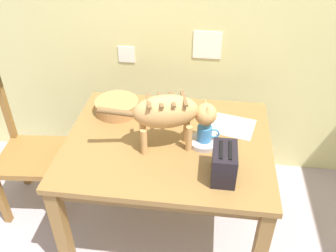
{
  "coord_description": "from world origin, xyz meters",
  "views": [
    {
      "loc": [
        0.22,
        -0.64,
        2.02
      ],
      "look_at": [
        0.01,
        1.01,
        0.83
      ],
      "focal_mm": 39.03,
      "sensor_mm": 36.0,
      "label": 1
    }
  ],
  "objects_px": {
    "coffee_mug": "(205,133)",
    "cat": "(171,113)",
    "saucer_bowl": "(204,142)",
    "book_stack": "(166,108)",
    "toaster": "(224,163)",
    "wicker_basket": "(117,106)",
    "magazine": "(230,126)",
    "wooden_chair_near": "(25,154)",
    "dining_table": "(168,152)"
  },
  "relations": [
    {
      "from": "toaster",
      "to": "cat",
      "type": "bearing_deg",
      "value": 144.52
    },
    {
      "from": "saucer_bowl",
      "to": "toaster",
      "type": "distance_m",
      "value": 0.29
    },
    {
      "from": "cat",
      "to": "book_stack",
      "type": "xyz_separation_m",
      "value": [
        -0.07,
        0.34,
        -0.19
      ]
    },
    {
      "from": "dining_table",
      "to": "saucer_bowl",
      "type": "height_order",
      "value": "saucer_bowl"
    },
    {
      "from": "book_stack",
      "to": "wooden_chair_near",
      "type": "bearing_deg",
      "value": -167.33
    },
    {
      "from": "dining_table",
      "to": "cat",
      "type": "xyz_separation_m",
      "value": [
        0.02,
        -0.05,
        0.31
      ]
    },
    {
      "from": "book_stack",
      "to": "magazine",
      "type": "bearing_deg",
      "value": -13.67
    },
    {
      "from": "coffee_mug",
      "to": "toaster",
      "type": "bearing_deg",
      "value": -67.68
    },
    {
      "from": "cat",
      "to": "wooden_chair_near",
      "type": "height_order",
      "value": "cat"
    },
    {
      "from": "dining_table",
      "to": "book_stack",
      "type": "height_order",
      "value": "book_stack"
    },
    {
      "from": "dining_table",
      "to": "wicker_basket",
      "type": "height_order",
      "value": "wicker_basket"
    },
    {
      "from": "saucer_bowl",
      "to": "wooden_chair_near",
      "type": "xyz_separation_m",
      "value": [
        -1.18,
        0.08,
        -0.29
      ]
    },
    {
      "from": "coffee_mug",
      "to": "cat",
      "type": "bearing_deg",
      "value": -165.88
    },
    {
      "from": "saucer_bowl",
      "to": "magazine",
      "type": "relative_size",
      "value": 0.6
    },
    {
      "from": "cat",
      "to": "toaster",
      "type": "relative_size",
      "value": 3.12
    },
    {
      "from": "cat",
      "to": "book_stack",
      "type": "distance_m",
      "value": 0.39
    },
    {
      "from": "dining_table",
      "to": "saucer_bowl",
      "type": "bearing_deg",
      "value": -1.6
    },
    {
      "from": "wicker_basket",
      "to": "wooden_chair_near",
      "type": "relative_size",
      "value": 0.3
    },
    {
      "from": "wicker_basket",
      "to": "magazine",
      "type": "bearing_deg",
      "value": -5.49
    },
    {
      "from": "saucer_bowl",
      "to": "dining_table",
      "type": "bearing_deg",
      "value": 178.4
    },
    {
      "from": "wicker_basket",
      "to": "cat",
      "type": "bearing_deg",
      "value": -38.64
    },
    {
      "from": "toaster",
      "to": "wooden_chair_near",
      "type": "xyz_separation_m",
      "value": [
        -1.29,
        0.34,
        -0.36
      ]
    },
    {
      "from": "saucer_bowl",
      "to": "wicker_basket",
      "type": "relative_size",
      "value": 0.62
    },
    {
      "from": "magazine",
      "to": "book_stack",
      "type": "bearing_deg",
      "value": 179.64
    },
    {
      "from": "cat",
      "to": "wicker_basket",
      "type": "relative_size",
      "value": 2.25
    },
    {
      "from": "dining_table",
      "to": "magazine",
      "type": "relative_size",
      "value": 4.13
    },
    {
      "from": "book_stack",
      "to": "wicker_basket",
      "type": "relative_size",
      "value": 0.62
    },
    {
      "from": "magazine",
      "to": "cat",
      "type": "bearing_deg",
      "value": -130.91
    },
    {
      "from": "cat",
      "to": "magazine",
      "type": "bearing_deg",
      "value": 111.37
    },
    {
      "from": "wicker_basket",
      "to": "wooden_chair_near",
      "type": "xyz_separation_m",
      "value": [
        -0.61,
        -0.18,
        -0.32
      ]
    },
    {
      "from": "book_stack",
      "to": "dining_table",
      "type": "bearing_deg",
      "value": -79.91
    },
    {
      "from": "saucer_bowl",
      "to": "magazine",
      "type": "height_order",
      "value": "saucer_bowl"
    },
    {
      "from": "toaster",
      "to": "wooden_chair_near",
      "type": "height_order",
      "value": "wooden_chair_near"
    },
    {
      "from": "cat",
      "to": "saucer_bowl",
      "type": "xyz_separation_m",
      "value": [
        0.18,
        0.05,
        -0.21
      ]
    },
    {
      "from": "book_stack",
      "to": "wicker_basket",
      "type": "distance_m",
      "value": 0.31
    },
    {
      "from": "magazine",
      "to": "book_stack",
      "type": "xyz_separation_m",
      "value": [
        -0.41,
        0.1,
        0.03
      ]
    },
    {
      "from": "magazine",
      "to": "toaster",
      "type": "bearing_deg",
      "value": -81.78
    },
    {
      "from": "dining_table",
      "to": "coffee_mug",
      "type": "bearing_deg",
      "value": -1.57
    },
    {
      "from": "saucer_bowl",
      "to": "book_stack",
      "type": "height_order",
      "value": "book_stack"
    },
    {
      "from": "magazine",
      "to": "wooden_chair_near",
      "type": "relative_size",
      "value": 0.31
    },
    {
      "from": "cat",
      "to": "wicker_basket",
      "type": "distance_m",
      "value": 0.53
    },
    {
      "from": "saucer_bowl",
      "to": "magazine",
      "type": "bearing_deg",
      "value": 52.3
    },
    {
      "from": "coffee_mug",
      "to": "saucer_bowl",
      "type": "bearing_deg",
      "value": 180.0
    },
    {
      "from": "coffee_mug",
      "to": "wooden_chair_near",
      "type": "distance_m",
      "value": 1.24
    },
    {
      "from": "toaster",
      "to": "wooden_chair_near",
      "type": "bearing_deg",
      "value": 165.26
    },
    {
      "from": "magazine",
      "to": "wooden_chair_near",
      "type": "distance_m",
      "value": 1.36
    },
    {
      "from": "book_stack",
      "to": "coffee_mug",
      "type": "bearing_deg",
      "value": -48.07
    },
    {
      "from": "dining_table",
      "to": "book_stack",
      "type": "distance_m",
      "value": 0.31
    },
    {
      "from": "dining_table",
      "to": "coffee_mug",
      "type": "height_order",
      "value": "coffee_mug"
    },
    {
      "from": "wooden_chair_near",
      "to": "book_stack",
      "type": "bearing_deg",
      "value": 97.63
    }
  ]
}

